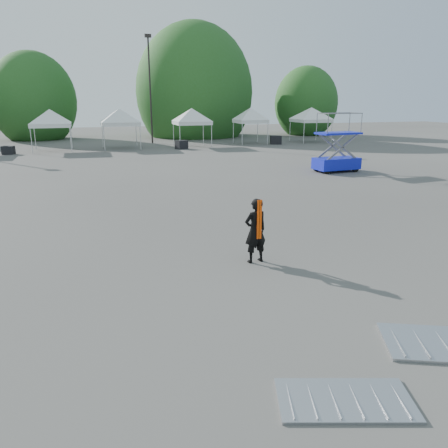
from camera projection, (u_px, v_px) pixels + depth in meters
name	position (u px, v px, depth m)	size (l,w,h in m)	color
ground	(219.00, 252.00, 12.09)	(120.00, 120.00, 0.00)	#474442
light_pole_east	(150.00, 83.00, 40.78)	(0.60, 0.25, 9.80)	black
tree_mid_w	(33.00, 101.00, 45.35)	(4.16, 4.16, 6.33)	#382314
tree_mid_e	(194.00, 92.00, 49.12)	(5.12, 5.12, 7.79)	#382314
tree_far_e	(306.00, 103.00, 51.40)	(3.84, 3.84, 5.84)	#382314
tent_d	(50.00, 113.00, 34.83)	(4.35, 4.35, 3.88)	silver
tent_e	(119.00, 112.00, 36.95)	(4.45, 4.45, 3.88)	silver
tent_f	(192.00, 111.00, 38.32)	(4.26, 4.26, 3.88)	silver
tent_g	(251.00, 111.00, 40.89)	(3.86, 3.86, 3.88)	silver
tent_h	(311.00, 110.00, 42.47)	(4.50, 4.50, 3.88)	silver
man	(255.00, 231.00, 11.10)	(0.67, 0.50, 1.68)	black
scissor_lift	(338.00, 142.00, 25.06)	(2.68, 1.49, 3.34)	#0E13B8
barrier_left	(345.00, 399.00, 6.09)	(2.07, 1.46, 0.06)	#9FA2A7
crate_west	(8.00, 150.00, 33.45)	(0.82, 0.64, 0.64)	black
crate_mid	(181.00, 145.00, 37.14)	(0.92, 0.72, 0.72)	black
crate_east	(276.00, 140.00, 41.14)	(1.01, 0.78, 0.78)	black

